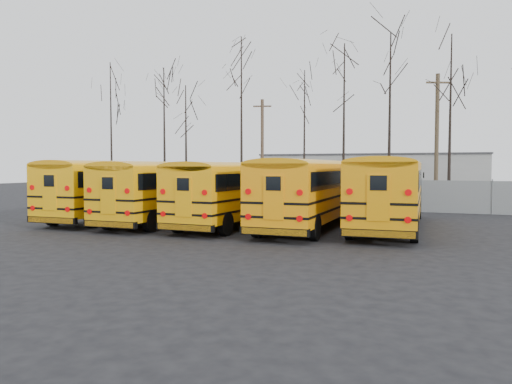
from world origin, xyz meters
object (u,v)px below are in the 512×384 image
at_px(bus_b, 171,187).
at_px(utility_pole_left, 262,149).
at_px(utility_pole_right, 437,138).
at_px(bus_e, 389,187).
at_px(bus_c, 237,188).
at_px(bus_a, 119,185).
at_px(bus_d, 309,187).

xyz_separation_m(bus_b, utility_pole_left, (-0.97, 15.65, 2.39)).
relative_size(bus_b, utility_pole_right, 1.17).
bearing_deg(bus_e, utility_pole_right, 81.81).
xyz_separation_m(bus_c, utility_pole_right, (8.60, 16.90, 3.12)).
bearing_deg(bus_a, bus_b, -7.01).
distance_m(bus_b, bus_e, 10.73).
height_order(bus_d, utility_pole_right, utility_pole_right).
height_order(bus_c, utility_pole_right, utility_pole_right).
relative_size(bus_e, utility_pole_right, 1.24).
relative_size(bus_a, utility_pole_left, 1.40).
xyz_separation_m(bus_e, utility_pole_right, (1.54, 15.88, 3.01)).
bearing_deg(bus_e, bus_d, -168.57).
relative_size(bus_d, bus_e, 0.98).
xyz_separation_m(bus_c, bus_e, (7.06, 1.01, 0.11)).
xyz_separation_m(bus_a, bus_e, (14.11, 0.86, 0.05)).
xyz_separation_m(bus_a, bus_c, (7.05, -0.16, -0.05)).
relative_size(utility_pole_left, utility_pole_right, 0.85).
distance_m(bus_a, bus_b, 3.47).
bearing_deg(bus_c, bus_b, -174.81).
bearing_deg(bus_c, bus_d, 4.05).
bearing_deg(utility_pole_right, bus_e, -118.89).
distance_m(bus_b, utility_pole_right, 21.24).
bearing_deg(utility_pole_left, bus_a, -116.94).
distance_m(bus_c, utility_pole_left, 16.28).
bearing_deg(utility_pole_left, bus_b, -104.18).
distance_m(bus_a, bus_c, 7.05).
relative_size(bus_d, utility_pole_left, 1.42).
distance_m(bus_e, utility_pole_left, 18.67).
bearing_deg(bus_a, bus_e, 2.57).
bearing_deg(bus_c, utility_pole_right, 64.83).
bearing_deg(bus_c, utility_pole_left, 108.30).
bearing_deg(bus_b, bus_e, 6.61).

